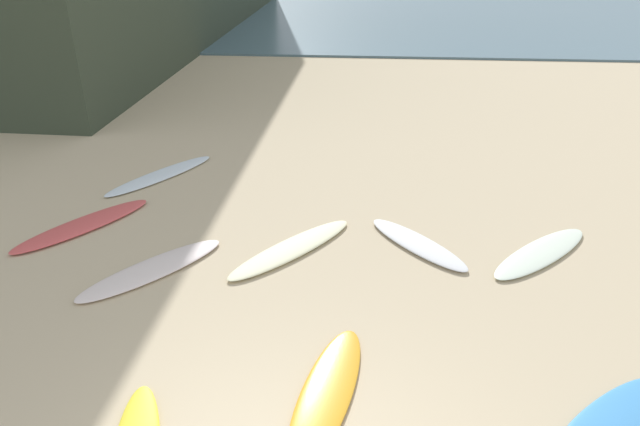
{
  "coord_description": "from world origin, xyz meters",
  "views": [
    {
      "loc": [
        0.67,
        -3.25,
        4.66
      ],
      "look_at": [
        0.04,
        5.15,
        0.3
      ],
      "focal_mm": 32.57,
      "sensor_mm": 36.0,
      "label": 1
    }
  ],
  "objects_px": {
    "surfboard_3": "(160,175)",
    "beachgoer_near": "(71,64)",
    "surfboard_0": "(541,253)",
    "surfboard_6": "(612,423)",
    "surfboard_5": "(327,392)",
    "surfboard_7": "(152,269)",
    "surfboard_2": "(83,225)",
    "surfboard_4": "(292,248)",
    "surfboard_8": "(418,244)"
  },
  "relations": [
    {
      "from": "surfboard_0",
      "to": "surfboard_8",
      "type": "relative_size",
      "value": 1.13
    },
    {
      "from": "surfboard_0",
      "to": "surfboard_3",
      "type": "bearing_deg",
      "value": -153.99
    },
    {
      "from": "surfboard_4",
      "to": "surfboard_8",
      "type": "bearing_deg",
      "value": -131.8
    },
    {
      "from": "surfboard_2",
      "to": "surfboard_4",
      "type": "distance_m",
      "value": 3.6
    },
    {
      "from": "surfboard_7",
      "to": "surfboard_6",
      "type": "bearing_deg",
      "value": 17.57
    },
    {
      "from": "surfboard_7",
      "to": "surfboard_5",
      "type": "bearing_deg",
      "value": 1.26
    },
    {
      "from": "surfboard_3",
      "to": "surfboard_8",
      "type": "xyz_separation_m",
      "value": [
        4.9,
        -2.35,
        0.01
      ]
    },
    {
      "from": "surfboard_7",
      "to": "surfboard_8",
      "type": "xyz_separation_m",
      "value": [
        3.92,
        1.02,
        0.0
      ]
    },
    {
      "from": "surfboard_2",
      "to": "surfboard_7",
      "type": "bearing_deg",
      "value": 178.47
    },
    {
      "from": "surfboard_5",
      "to": "surfboard_8",
      "type": "bearing_deg",
      "value": 81.6
    },
    {
      "from": "surfboard_4",
      "to": "surfboard_7",
      "type": "xyz_separation_m",
      "value": [
        -1.97,
        -0.73,
        -0.0
      ]
    },
    {
      "from": "surfboard_3",
      "to": "surfboard_8",
      "type": "distance_m",
      "value": 5.43
    },
    {
      "from": "surfboard_4",
      "to": "beachgoer_near",
      "type": "height_order",
      "value": "beachgoer_near"
    },
    {
      "from": "surfboard_3",
      "to": "surfboard_4",
      "type": "bearing_deg",
      "value": 172.15
    },
    {
      "from": "surfboard_8",
      "to": "beachgoer_near",
      "type": "relative_size",
      "value": 1.07
    },
    {
      "from": "surfboard_5",
      "to": "surfboard_7",
      "type": "distance_m",
      "value": 3.52
    },
    {
      "from": "surfboard_5",
      "to": "surfboard_7",
      "type": "height_order",
      "value": "surfboard_7"
    },
    {
      "from": "surfboard_2",
      "to": "surfboard_8",
      "type": "xyz_separation_m",
      "value": [
        5.52,
        -0.21,
        0.0
      ]
    },
    {
      "from": "surfboard_3",
      "to": "beachgoer_near",
      "type": "relative_size",
      "value": 1.36
    },
    {
      "from": "surfboard_5",
      "to": "surfboard_8",
      "type": "distance_m",
      "value": 3.49
    },
    {
      "from": "surfboard_6",
      "to": "surfboard_5",
      "type": "bearing_deg",
      "value": 45.1
    },
    {
      "from": "surfboard_2",
      "to": "surfboard_8",
      "type": "distance_m",
      "value": 5.53
    },
    {
      "from": "surfboard_4",
      "to": "surfboard_7",
      "type": "relative_size",
      "value": 1.06
    },
    {
      "from": "surfboard_0",
      "to": "surfboard_6",
      "type": "relative_size",
      "value": 1.11
    },
    {
      "from": "surfboard_8",
      "to": "surfboard_3",
      "type": "bearing_deg",
      "value": -66.7
    },
    {
      "from": "surfboard_5",
      "to": "surfboard_3",
      "type": "bearing_deg",
      "value": 135.24
    },
    {
      "from": "surfboard_8",
      "to": "beachgoer_near",
      "type": "height_order",
      "value": "beachgoer_near"
    },
    {
      "from": "surfboard_5",
      "to": "surfboard_7",
      "type": "bearing_deg",
      "value": 152.18
    },
    {
      "from": "surfboard_4",
      "to": "surfboard_3",
      "type": "bearing_deg",
      "value": -1.93
    },
    {
      "from": "surfboard_7",
      "to": "beachgoer_near",
      "type": "xyz_separation_m",
      "value": [
        -4.9,
        8.25,
        1.02
      ]
    },
    {
      "from": "surfboard_3",
      "to": "surfboard_6",
      "type": "xyz_separation_m",
      "value": [
        6.62,
        -5.82,
        -0.0
      ]
    },
    {
      "from": "surfboard_4",
      "to": "beachgoer_near",
      "type": "distance_m",
      "value": 10.23
    },
    {
      "from": "surfboard_2",
      "to": "surfboard_8",
      "type": "bearing_deg",
      "value": -146.21
    },
    {
      "from": "surfboard_8",
      "to": "beachgoer_near",
      "type": "xyz_separation_m",
      "value": [
        -8.82,
        7.23,
        1.01
      ]
    },
    {
      "from": "surfboard_0",
      "to": "surfboard_7",
      "type": "distance_m",
      "value": 5.86
    },
    {
      "from": "surfboard_2",
      "to": "surfboard_3",
      "type": "height_order",
      "value": "surfboard_2"
    },
    {
      "from": "surfboard_2",
      "to": "surfboard_7",
      "type": "xyz_separation_m",
      "value": [
        1.6,
        -1.23,
        -0.0
      ]
    },
    {
      "from": "surfboard_2",
      "to": "beachgoer_near",
      "type": "relative_size",
      "value": 1.31
    },
    {
      "from": "surfboard_4",
      "to": "surfboard_5",
      "type": "bearing_deg",
      "value": 143.78
    },
    {
      "from": "surfboard_2",
      "to": "beachgoer_near",
      "type": "height_order",
      "value": "beachgoer_near"
    },
    {
      "from": "surfboard_0",
      "to": "surfboard_6",
      "type": "height_order",
      "value": "surfboard_0"
    },
    {
      "from": "surfboard_0",
      "to": "surfboard_3",
      "type": "distance_m",
      "value": 7.2
    },
    {
      "from": "surfboard_2",
      "to": "surfboard_3",
      "type": "xyz_separation_m",
      "value": [
        0.62,
        2.13,
        -0.01
      ]
    },
    {
      "from": "surfboard_4",
      "to": "surfboard_7",
      "type": "bearing_deg",
      "value": 60.28
    },
    {
      "from": "surfboard_2",
      "to": "surfboard_5",
      "type": "xyz_separation_m",
      "value": [
        4.3,
        -3.49,
        -0.01
      ]
    },
    {
      "from": "surfboard_8",
      "to": "beachgoer_near",
      "type": "distance_m",
      "value": 11.45
    },
    {
      "from": "surfboard_2",
      "to": "surfboard_6",
      "type": "relative_size",
      "value": 1.19
    },
    {
      "from": "surfboard_2",
      "to": "surfboard_4",
      "type": "xyz_separation_m",
      "value": [
        3.57,
        -0.5,
        0.0
      ]
    },
    {
      "from": "surfboard_4",
      "to": "surfboard_6",
      "type": "xyz_separation_m",
      "value": [
        3.67,
        -3.19,
        -0.01
      ]
    },
    {
      "from": "surfboard_2",
      "to": "surfboard_5",
      "type": "relative_size",
      "value": 1.12
    }
  ]
}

